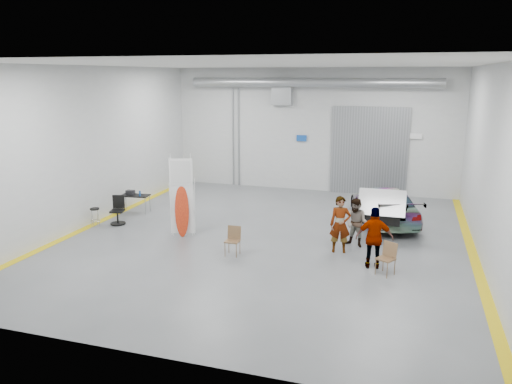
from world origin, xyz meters
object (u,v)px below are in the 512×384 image
(person_b, at_px, (356,223))
(person_a, at_px, (340,225))
(surfboard_display, at_px, (180,203))
(work_table, at_px, (134,195))
(folding_chair_far, at_px, (385,265))
(folding_chair_near, at_px, (233,246))
(shop_stool, at_px, (95,217))
(sedan_car, at_px, (384,205))
(office_chair, at_px, (118,212))
(person_c, at_px, (375,238))

(person_b, bearing_deg, person_a, -101.63)
(surfboard_display, relative_size, work_table, 2.41)
(person_b, height_order, work_table, person_b)
(work_table, bearing_deg, folding_chair_far, -19.81)
(surfboard_display, xyz_separation_m, folding_chair_far, (7.23, -1.46, -0.92))
(folding_chair_near, height_order, shop_stool, folding_chair_near)
(sedan_car, relative_size, person_b, 2.88)
(folding_chair_far, relative_size, shop_stool, 1.32)
(person_a, height_order, folding_chair_far, person_a)
(person_b, xyz_separation_m, surfboard_display, (-6.13, -0.77, 0.39))
(surfboard_display, distance_m, folding_chair_far, 7.43)
(surfboard_display, height_order, office_chair, surfboard_display)
(person_b, xyz_separation_m, work_table, (-9.40, 1.55, -0.08))
(folding_chair_far, distance_m, office_chair, 10.39)
(work_table, bearing_deg, folding_chair_near, -32.14)
(shop_stool, bearing_deg, sedan_car, 20.84)
(surfboard_display, bearing_deg, folding_chair_near, -45.40)
(surfboard_display, distance_m, office_chair, 3.11)
(person_a, relative_size, surfboard_display, 0.62)
(sedan_car, height_order, work_table, sedan_car)
(office_chair, bearing_deg, folding_chair_far, -25.81)
(folding_chair_near, bearing_deg, shop_stool, 166.12)
(sedan_car, relative_size, folding_chair_near, 5.14)
(folding_chair_near, xyz_separation_m, folding_chair_far, (4.78, -0.19, 0.01))
(person_b, relative_size, folding_chair_near, 1.79)
(folding_chair_near, xyz_separation_m, shop_stool, (-6.06, 1.33, 0.07))
(person_a, bearing_deg, office_chair, 165.00)
(folding_chair_near, bearing_deg, sedan_car, 48.86)
(sedan_car, distance_m, person_c, 5.08)
(person_b, distance_m, shop_stool, 9.77)
(folding_chair_far, bearing_deg, folding_chair_near, -152.37)
(person_a, bearing_deg, folding_chair_near, -168.87)
(person_c, relative_size, shop_stool, 2.61)
(person_c, relative_size, folding_chair_far, 1.98)
(folding_chair_far, relative_size, work_table, 0.76)
(surfboard_display, xyz_separation_m, folding_chair_near, (2.45, -1.27, -0.92))
(person_b, bearing_deg, shop_stool, -155.62)
(folding_chair_near, bearing_deg, work_table, 146.38)
(surfboard_display, bearing_deg, person_b, -10.84)
(sedan_car, bearing_deg, surfboard_display, 12.73)
(sedan_car, relative_size, person_c, 2.53)
(folding_chair_near, bearing_deg, person_c, 1.70)
(person_b, relative_size, office_chair, 1.51)
(shop_stool, relative_size, office_chair, 0.66)
(person_c, xyz_separation_m, folding_chair_near, (-4.40, -0.25, -0.65))
(person_b, bearing_deg, sedan_car, 97.63)
(work_table, bearing_deg, surfboard_display, -35.42)
(person_a, xyz_separation_m, office_chair, (-8.64, 0.57, -0.45))
(sedan_car, bearing_deg, office_chair, 1.39)
(work_table, distance_m, office_chair, 1.74)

